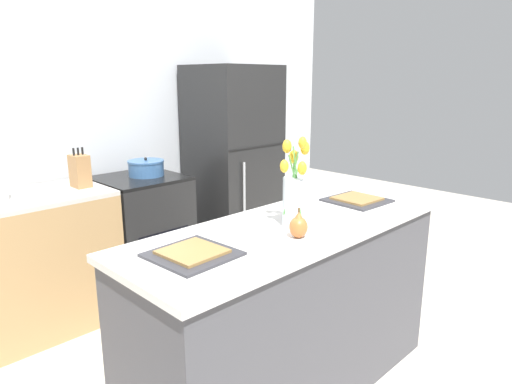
% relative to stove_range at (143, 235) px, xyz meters
% --- Properties ---
extents(back_wall, '(5.20, 0.08, 2.70)m').
position_rel_stove_range_xyz_m(back_wall, '(-0.10, 0.40, 0.89)').
color(back_wall, silver).
rests_on(back_wall, ground_plane).
extents(kitchen_island, '(1.80, 0.66, 0.94)m').
position_rel_stove_range_xyz_m(kitchen_island, '(-0.10, -1.60, 0.01)').
color(kitchen_island, '#4C4C51').
rests_on(kitchen_island, ground_plane).
extents(stove_range, '(0.60, 0.61, 0.92)m').
position_rel_stove_range_xyz_m(stove_range, '(0.00, 0.00, 0.00)').
color(stove_range, black).
rests_on(stove_range, ground_plane).
extents(refrigerator, '(0.68, 0.67, 1.75)m').
position_rel_stove_range_xyz_m(refrigerator, '(0.95, 0.00, 0.42)').
color(refrigerator, black).
rests_on(refrigerator, ground_plane).
extents(flower_vase, '(0.17, 0.14, 0.44)m').
position_rel_stove_range_xyz_m(flower_vase, '(-0.11, -1.62, 0.64)').
color(flower_vase, silver).
rests_on(flower_vase, kitchen_island).
extents(pear_figurine, '(0.08, 0.08, 0.14)m').
position_rel_stove_range_xyz_m(pear_figurine, '(-0.22, -1.75, 0.53)').
color(pear_figurine, '#C66B33').
rests_on(pear_figurine, kitchen_island).
extents(plate_setting_left, '(0.33, 0.33, 0.02)m').
position_rel_stove_range_xyz_m(plate_setting_left, '(-0.70, -1.59, 0.49)').
color(plate_setting_left, '#333338').
rests_on(plate_setting_left, kitchen_island).
extents(plate_setting_right, '(0.33, 0.33, 0.02)m').
position_rel_stove_range_xyz_m(plate_setting_right, '(0.50, -1.59, 0.49)').
color(plate_setting_right, '#333338').
rests_on(plate_setting_right, kitchen_island).
extents(cooking_pot, '(0.27, 0.27, 0.14)m').
position_rel_stove_range_xyz_m(cooking_pot, '(0.06, 0.00, 0.52)').
color(cooking_pot, '#386093').
rests_on(cooking_pot, stove_range).
extents(knife_block, '(0.10, 0.14, 0.27)m').
position_rel_stove_range_xyz_m(knife_block, '(-0.45, -0.01, 0.57)').
color(knife_block, '#A37547').
rests_on(knife_block, back_counter).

